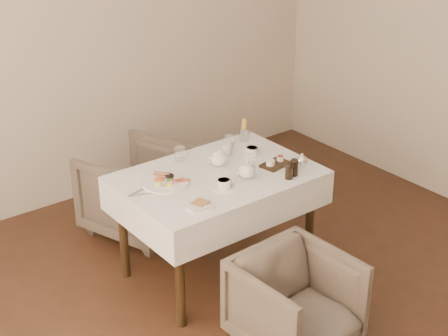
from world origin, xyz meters
name	(u,v)px	position (x,y,z in m)	size (l,w,h in m)	color
table	(217,190)	(0.05, 0.88, 0.64)	(1.28, 0.88, 0.75)	black
armchair_near	(296,303)	(-0.05, -0.01, 0.29)	(0.62, 0.64, 0.58)	#50473B
armchair_far	(139,190)	(-0.07, 1.71, 0.33)	(0.71, 0.73, 0.67)	#50473B
breakfast_plate	(165,182)	(-0.29, 0.98, 0.77)	(0.30, 0.30, 0.04)	white
side_plate	(199,206)	(-0.31, 0.59, 0.76)	(0.18, 0.18, 0.02)	white
teapot_centre	(219,157)	(0.13, 0.97, 0.82)	(0.16, 0.13, 0.13)	white
teapot_front	(247,170)	(0.16, 0.71, 0.82)	(0.15, 0.12, 0.12)	white
creamer	(227,149)	(0.29, 1.09, 0.80)	(0.07, 0.07, 0.08)	white
teacup_near	(224,185)	(-0.05, 0.68, 0.79)	(0.13, 0.13, 0.07)	white
teacup_far	(252,152)	(0.41, 0.96, 0.78)	(0.13, 0.13, 0.06)	white
glass_left	(179,154)	(-0.03, 1.20, 0.80)	(0.07, 0.07, 0.10)	silver
glass_mid	(252,160)	(0.31, 0.83, 0.80)	(0.06, 0.06, 0.09)	silver
glass_right	(229,142)	(0.37, 1.16, 0.80)	(0.07, 0.07, 0.10)	silver
condiment_board	(275,163)	(0.44, 0.75, 0.77)	(0.21, 0.16, 0.05)	black
pepper_mill_left	(289,170)	(0.38, 0.55, 0.81)	(0.06, 0.06, 0.12)	black
pepper_mill_right	(294,167)	(0.44, 0.56, 0.82)	(0.06, 0.06, 0.12)	black
silver_pot	(302,161)	(0.55, 0.61, 0.81)	(0.10, 0.08, 0.11)	white
fries_cup	(244,131)	(0.55, 1.21, 0.83)	(0.08, 0.08, 0.17)	silver
cutlery_fork	(140,191)	(-0.48, 0.98, 0.76)	(0.02, 0.20, 0.00)	silver
cutlery_knife	(144,194)	(-0.48, 0.93, 0.76)	(0.02, 0.20, 0.00)	silver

